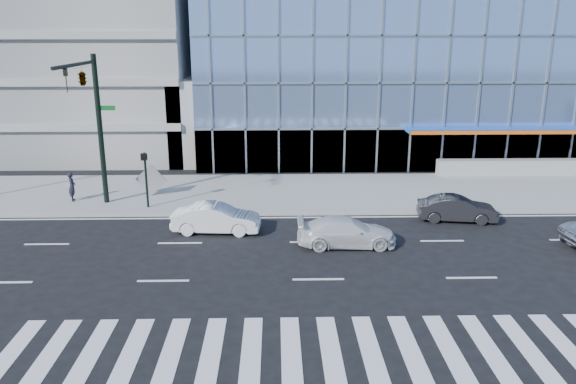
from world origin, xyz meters
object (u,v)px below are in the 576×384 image
(white_suv, at_px, (347,232))
(pedestrian, at_px, (72,187))
(ped_signal_post, at_px, (145,171))
(white_sedan, at_px, (216,218))
(traffic_signal, at_px, (88,96))
(dark_sedan, at_px, (457,209))
(tilted_panel, at_px, (151,180))

(white_suv, xyz_separation_m, pedestrian, (-14.46, 6.76, 0.32))
(ped_signal_post, relative_size, white_sedan, 0.72)
(traffic_signal, relative_size, dark_sedan, 2.06)
(white_suv, relative_size, tilted_panel, 3.40)
(ped_signal_post, xyz_separation_m, white_sedan, (4.02, -3.50, -1.45))
(white_sedan, relative_size, dark_sedan, 1.07)
(traffic_signal, bearing_deg, pedestrian, 138.11)
(ped_signal_post, bearing_deg, dark_sedan, -7.59)
(traffic_signal, height_order, white_sedan, traffic_signal)
(traffic_signal, height_order, white_suv, traffic_signal)
(white_sedan, bearing_deg, ped_signal_post, 53.15)
(dark_sedan, bearing_deg, tilted_panel, 82.70)
(ped_signal_post, relative_size, dark_sedan, 0.77)
(traffic_signal, relative_size, ped_signal_post, 2.67)
(white_suv, height_order, white_sedan, white_sedan)
(white_suv, bearing_deg, ped_signal_post, 61.66)
(dark_sedan, distance_m, pedestrian, 20.76)
(dark_sedan, bearing_deg, traffic_signal, 92.55)
(ped_signal_post, bearing_deg, white_sedan, -41.01)
(ped_signal_post, xyz_separation_m, dark_sedan, (16.02, -2.13, -1.50))
(traffic_signal, xyz_separation_m, pedestrian, (-1.94, 1.74, -5.20))
(ped_signal_post, relative_size, tilted_panel, 2.31)
(white_suv, bearing_deg, dark_sedan, -61.57)
(traffic_signal, xyz_separation_m, tilted_panel, (2.25, 2.69, -5.10))
(ped_signal_post, distance_m, dark_sedan, 16.23)
(pedestrian, relative_size, tilted_panel, 1.25)
(ped_signal_post, relative_size, white_suv, 0.68)
(ped_signal_post, bearing_deg, pedestrian, 162.86)
(traffic_signal, distance_m, pedestrian, 5.82)
(white_suv, distance_m, dark_sedan, 6.83)
(white_suv, distance_m, white_sedan, 6.29)
(ped_signal_post, bearing_deg, white_suv, -28.27)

